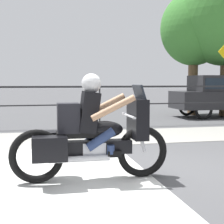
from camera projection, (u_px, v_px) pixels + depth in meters
ground_plane at (156, 169)px, 5.78m from camera, size 120.00×120.00×0.00m
sidewalk_band at (113, 137)px, 9.09m from camera, size 44.00×2.40×0.01m
crosswalk_band at (51, 178)px, 5.22m from camera, size 3.07×6.00×0.01m
fence_railing at (100, 95)px, 10.92m from camera, size 36.00×0.05×1.32m
motorcycle at (91, 134)px, 5.07m from camera, size 2.38×0.76×1.59m
parked_car at (223, 93)px, 14.03m from camera, size 4.34×1.66×1.70m
tree_behind_sign at (194, 30)px, 14.67m from camera, size 2.86×2.86×5.29m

